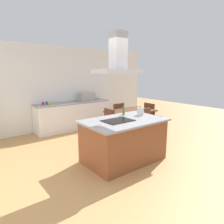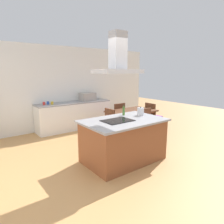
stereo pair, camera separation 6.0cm
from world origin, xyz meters
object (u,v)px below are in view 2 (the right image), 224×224
object	(u,v)px
cooktop	(118,121)
countertop_microwave	(87,97)
coffee_mug_blue	(48,103)
chair_facing_island	(148,123)
chair_at_right_end	(152,114)
chair_facing_back_wall	(118,115)
tea_kettle	(141,111)
chair_at_left_end	(107,123)
coffee_mug_yellow	(52,103)
dining_table	(132,113)
olive_oil_bottle	(124,111)
range_hood	(118,60)
coffee_mug_red	(44,103)

from	to	relation	value
cooktop	countertop_microwave	bearing A→B (deg)	71.25
coffee_mug_blue	chair_facing_island	distance (m)	3.08
chair_at_right_end	chair_facing_back_wall	distance (m)	1.13
tea_kettle	chair_at_left_end	size ratio (longest dim) A/B	0.23
coffee_mug_yellow	chair_facing_island	world-z (taller)	coffee_mug_yellow
chair_facing_island	dining_table	bearing A→B (deg)	90.00
coffee_mug_blue	chair_at_right_end	xyz separation A→B (m)	(2.82, -1.72, -0.44)
olive_oil_bottle	chair_at_right_end	size ratio (longest dim) A/B	0.27
chair_facing_back_wall	chair_at_left_end	bearing A→B (deg)	-143.99
coffee_mug_yellow	range_hood	xyz separation A→B (m)	(0.29, -2.84, 1.16)
olive_oil_bottle	coffee_mug_yellow	bearing A→B (deg)	106.72
countertop_microwave	chair_facing_island	bearing A→B (deg)	-77.05
coffee_mug_yellow	chair_at_left_end	world-z (taller)	coffee_mug_yellow
cooktop	tea_kettle	size ratio (longest dim) A/B	2.96
chair_at_left_end	coffee_mug_red	bearing A→B (deg)	123.62
coffee_mug_yellow	chair_at_left_end	xyz separation A→B (m)	(0.89, -1.62, -0.44)
tea_kettle	chair_at_right_end	bearing A→B (deg)	33.73
olive_oil_bottle	coffee_mug_yellow	xyz separation A→B (m)	(-0.75, 2.49, -0.06)
tea_kettle	range_hood	size ratio (longest dim) A/B	0.23
coffee_mug_yellow	range_hood	bearing A→B (deg)	-84.16
coffee_mug_yellow	chair_facing_island	distance (m)	2.95
countertop_microwave	dining_table	world-z (taller)	countertop_microwave
countertop_microwave	chair_facing_back_wall	size ratio (longest dim) A/B	0.56
chair_at_left_end	range_hood	distance (m)	2.09
chair_facing_island	range_hood	xyz separation A→B (m)	(-1.51, -0.55, 1.59)
chair_facing_island	range_hood	world-z (taller)	range_hood
tea_kettle	chair_facing_back_wall	distance (m)	1.99
chair_at_left_end	tea_kettle	bearing A→B (deg)	-81.79
olive_oil_bottle	coffee_mug_red	xyz separation A→B (m)	(-0.98, 2.55, -0.06)
coffee_mug_blue	chair_facing_back_wall	world-z (taller)	coffee_mug_blue
cooktop	tea_kettle	xyz separation A→B (m)	(0.76, 0.10, 0.08)
cooktop	chair_facing_back_wall	distance (m)	2.45
coffee_mug_blue	coffee_mug_yellow	xyz separation A→B (m)	(0.10, -0.09, 0.00)
chair_facing_island	chair_at_right_end	distance (m)	1.13
countertop_microwave	coffee_mug_yellow	bearing A→B (deg)	-178.17
coffee_mug_blue	countertop_microwave	bearing A→B (deg)	-2.18
coffee_mug_blue	chair_facing_island	bearing A→B (deg)	-51.34
cooktop	range_hood	world-z (taller)	range_hood
range_hood	coffee_mug_yellow	bearing A→B (deg)	95.84
coffee_mug_red	chair_at_left_end	distance (m)	2.07
olive_oil_bottle	chair_facing_back_wall	size ratio (longest dim) A/B	0.27
olive_oil_bottle	chair_facing_back_wall	world-z (taller)	olive_oil_bottle
range_hood	chair_facing_back_wall	bearing A→B (deg)	51.18
dining_table	countertop_microwave	bearing A→B (deg)	107.84
chair_facing_island	chair_at_left_end	world-z (taller)	same
chair_at_left_end	coffee_mug_blue	bearing A→B (deg)	119.97
coffee_mug_blue	chair_at_left_end	bearing A→B (deg)	-60.03
olive_oil_bottle	coffee_mug_yellow	size ratio (longest dim) A/B	2.64
countertop_microwave	chair_at_left_end	distance (m)	1.79
tea_kettle	chair_at_right_end	xyz separation A→B (m)	(1.67, 1.11, -0.48)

